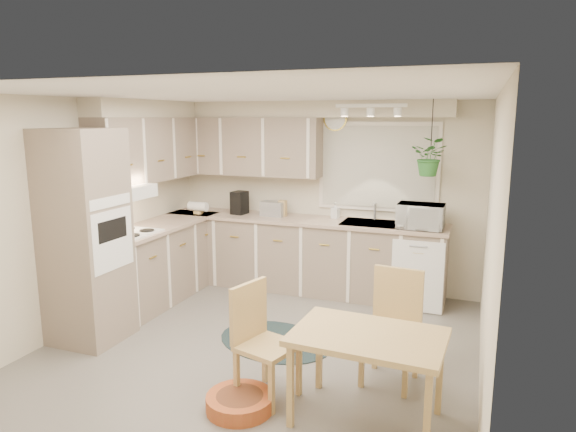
# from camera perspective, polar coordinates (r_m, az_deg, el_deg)

# --- Properties ---
(floor) EXTENTS (4.20, 4.20, 0.00)m
(floor) POSITION_cam_1_polar(r_m,az_deg,el_deg) (5.14, -3.18, -14.46)
(floor) COLOR #68635B
(floor) RESTS_ON ground
(ceiling) EXTENTS (4.20, 4.20, 0.00)m
(ceiling) POSITION_cam_1_polar(r_m,az_deg,el_deg) (4.65, -3.50, 13.35)
(ceiling) COLOR white
(ceiling) RESTS_ON wall_back
(wall_back) EXTENTS (4.00, 0.04, 2.40)m
(wall_back) POSITION_cam_1_polar(r_m,az_deg,el_deg) (6.69, 3.96, 2.29)
(wall_back) COLOR beige
(wall_back) RESTS_ON floor
(wall_front) EXTENTS (4.00, 0.04, 2.40)m
(wall_front) POSITION_cam_1_polar(r_m,az_deg,el_deg) (3.03, -19.84, -9.06)
(wall_front) COLOR beige
(wall_front) RESTS_ON floor
(wall_left) EXTENTS (0.04, 4.20, 2.40)m
(wall_left) POSITION_cam_1_polar(r_m,az_deg,el_deg) (5.84, -21.58, 0.28)
(wall_left) COLOR beige
(wall_left) RESTS_ON floor
(wall_right) EXTENTS (0.04, 4.20, 2.40)m
(wall_right) POSITION_cam_1_polar(r_m,az_deg,el_deg) (4.36, 21.50, -3.13)
(wall_right) COLOR beige
(wall_right) RESTS_ON floor
(base_cab_left) EXTENTS (0.60, 1.85, 0.90)m
(base_cab_left) POSITION_cam_1_polar(r_m,az_deg,el_deg) (6.49, -13.96, -5.07)
(base_cab_left) COLOR gray
(base_cab_left) RESTS_ON floor
(base_cab_back) EXTENTS (3.60, 0.60, 0.90)m
(base_cab_back) POSITION_cam_1_polar(r_m,az_deg,el_deg) (6.63, 1.47, -4.41)
(base_cab_back) COLOR gray
(base_cab_back) RESTS_ON floor
(counter_left) EXTENTS (0.64, 1.89, 0.04)m
(counter_left) POSITION_cam_1_polar(r_m,az_deg,el_deg) (6.38, -14.08, -1.01)
(counter_left) COLOR tan
(counter_left) RESTS_ON base_cab_left
(counter_back) EXTENTS (3.64, 0.64, 0.04)m
(counter_back) POSITION_cam_1_polar(r_m,az_deg,el_deg) (6.51, 1.46, -0.44)
(counter_back) COLOR tan
(counter_back) RESTS_ON base_cab_back
(oven_stack) EXTENTS (0.65, 0.65, 2.10)m
(oven_stack) POSITION_cam_1_polar(r_m,az_deg,el_deg) (5.38, -21.55, -2.21)
(oven_stack) COLOR gray
(oven_stack) RESTS_ON floor
(wall_oven_face) EXTENTS (0.02, 0.56, 0.58)m
(wall_oven_face) POSITION_cam_1_polar(r_m,az_deg,el_deg) (5.18, -18.92, -2.53)
(wall_oven_face) COLOR white
(wall_oven_face) RESTS_ON oven_stack
(upper_cab_left) EXTENTS (0.35, 2.00, 0.75)m
(upper_cab_left) POSITION_cam_1_polar(r_m,az_deg,el_deg) (6.44, -14.82, 7.20)
(upper_cab_left) COLOR gray
(upper_cab_left) RESTS_ON wall_left
(upper_cab_back) EXTENTS (2.00, 0.35, 0.75)m
(upper_cab_back) POSITION_cam_1_polar(r_m,az_deg,el_deg) (6.82, -4.55, 7.72)
(upper_cab_back) COLOR gray
(upper_cab_back) RESTS_ON wall_back
(soffit_left) EXTENTS (0.30, 2.00, 0.20)m
(soffit_left) POSITION_cam_1_polar(r_m,az_deg,el_deg) (6.44, -15.22, 11.42)
(soffit_left) COLOR beige
(soffit_left) RESTS_ON wall_left
(soffit_back) EXTENTS (3.60, 0.30, 0.20)m
(soffit_back) POSITION_cam_1_polar(r_m,az_deg,el_deg) (6.54, 1.99, 11.77)
(soffit_back) COLOR beige
(soffit_back) RESTS_ON wall_back
(cooktop) EXTENTS (0.52, 0.58, 0.02)m
(cooktop) POSITION_cam_1_polar(r_m,az_deg,el_deg) (5.91, -17.16, -1.85)
(cooktop) COLOR white
(cooktop) RESTS_ON counter_left
(range_hood) EXTENTS (0.40, 0.60, 0.14)m
(range_hood) POSITION_cam_1_polar(r_m,az_deg,el_deg) (5.84, -17.57, 2.53)
(range_hood) COLOR white
(range_hood) RESTS_ON upper_cab_left
(window_blinds) EXTENTS (1.40, 0.02, 1.00)m
(window_blinds) POSITION_cam_1_polar(r_m,az_deg,el_deg) (6.45, 9.92, 5.41)
(window_blinds) COLOR beige
(window_blinds) RESTS_ON wall_back
(window_frame) EXTENTS (1.50, 0.02, 1.10)m
(window_frame) POSITION_cam_1_polar(r_m,az_deg,el_deg) (6.46, 9.94, 5.41)
(window_frame) COLOR silver
(window_frame) RESTS_ON wall_back
(sink) EXTENTS (0.70, 0.48, 0.10)m
(sink) POSITION_cam_1_polar(r_m,az_deg,el_deg) (6.29, 9.25, -1.16)
(sink) COLOR #95989C
(sink) RESTS_ON counter_back
(dishwasher_front) EXTENTS (0.58, 0.02, 0.83)m
(dishwasher_front) POSITION_cam_1_polar(r_m,az_deg,el_deg) (6.03, 14.15, -6.56)
(dishwasher_front) COLOR white
(dishwasher_front) RESTS_ON base_cab_back
(track_light_bar) EXTENTS (0.80, 0.04, 0.04)m
(track_light_bar) POSITION_cam_1_polar(r_m,az_deg,el_deg) (5.92, 9.19, 12.03)
(track_light_bar) COLOR white
(track_light_bar) RESTS_ON ceiling
(wall_clock) EXTENTS (0.30, 0.03, 0.30)m
(wall_clock) POSITION_cam_1_polar(r_m,az_deg,el_deg) (6.55, 5.28, 10.68)
(wall_clock) COLOR gold
(wall_clock) RESTS_ON wall_back
(dining_table) EXTENTS (1.11, 0.77, 0.68)m
(dining_table) POSITION_cam_1_polar(r_m,az_deg,el_deg) (3.96, 8.75, -17.31)
(dining_table) COLOR tan
(dining_table) RESTS_ON floor
(chair_left) EXTENTS (0.53, 0.53, 0.92)m
(chair_left) POSITION_cam_1_polar(r_m,az_deg,el_deg) (4.14, -2.26, -13.95)
(chair_left) COLOR tan
(chair_left) RESTS_ON floor
(chair_back) EXTENTS (0.49, 0.49, 0.95)m
(chair_back) POSITION_cam_1_polar(r_m,az_deg,el_deg) (4.44, 11.32, -12.22)
(chair_back) COLOR tan
(chair_back) RESTS_ON floor
(braided_rug) EXTENTS (1.40, 1.19, 0.01)m
(braided_rug) POSITION_cam_1_polar(r_m,az_deg,el_deg) (5.27, -1.48, -13.70)
(braided_rug) COLOR black
(braided_rug) RESTS_ON floor
(pet_bed) EXTENTS (0.63, 0.63, 0.12)m
(pet_bed) POSITION_cam_1_polar(r_m,az_deg,el_deg) (4.18, -5.38, -19.92)
(pet_bed) COLOR #AF4123
(pet_bed) RESTS_ON floor
(microwave) EXTENTS (0.52, 0.30, 0.35)m
(microwave) POSITION_cam_1_polar(r_m,az_deg,el_deg) (6.07, 14.53, 0.27)
(microwave) COLOR white
(microwave) RESTS_ON counter_back
(soap_bottle) EXTENTS (0.13, 0.22, 0.09)m
(soap_bottle) POSITION_cam_1_polar(r_m,az_deg,el_deg) (6.53, 5.28, 0.15)
(soap_bottle) COLOR white
(soap_bottle) RESTS_ON counter_back
(hanging_plant) EXTENTS (0.46, 0.50, 0.34)m
(hanging_plant) POSITION_cam_1_polar(r_m,az_deg,el_deg) (5.99, 15.52, 5.91)
(hanging_plant) COLOR #2C6C2B
(hanging_plant) RESTS_ON ceiling
(coffee_maker) EXTENTS (0.20, 0.23, 0.30)m
(coffee_maker) POSITION_cam_1_polar(r_m,az_deg,el_deg) (6.82, -5.41, 1.49)
(coffee_maker) COLOR black
(coffee_maker) RESTS_ON counter_back
(toaster) EXTENTS (0.32, 0.20, 0.19)m
(toaster) POSITION_cam_1_polar(r_m,az_deg,el_deg) (6.66, -1.68, 0.81)
(toaster) COLOR #95989C
(toaster) RESTS_ON counter_back
(knife_block) EXTENTS (0.09, 0.09, 0.21)m
(knife_block) POSITION_cam_1_polar(r_m,az_deg,el_deg) (6.64, -0.60, 0.87)
(knife_block) COLOR tan
(knife_block) RESTS_ON counter_back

